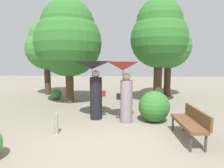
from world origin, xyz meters
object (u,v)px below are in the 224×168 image
at_px(tree_mid_right, 169,42).
at_px(path_marker_post, 56,124).
at_px(person_right, 124,81).
at_px(person_left, 93,77).
at_px(tree_mid_left, 46,46).
at_px(tree_near_right, 159,34).
at_px(tree_near_left, 68,38).
at_px(park_bench, 191,121).

bearing_deg(tree_mid_right, path_marker_post, -125.91).
bearing_deg(person_right, person_left, 72.28).
relative_size(person_left, tree_mid_right, 0.44).
distance_m(tree_mid_left, tree_mid_right, 7.15).
height_order(tree_mid_right, path_marker_post, tree_mid_right).
relative_size(person_left, path_marker_post, 3.54).
relative_size(tree_mid_left, tree_mid_right, 0.94).
bearing_deg(tree_near_right, person_right, -117.17).
relative_size(person_right, tree_mid_left, 0.47).
relative_size(tree_near_left, tree_near_right, 0.99).
xyz_separation_m(person_left, tree_near_left, (-1.60, 2.52, 1.63)).
xyz_separation_m(person_left, park_bench, (2.84, -1.65, -1.01)).
bearing_deg(tree_mid_left, tree_near_right, -15.48).
bearing_deg(path_marker_post, tree_mid_left, 114.18).
distance_m(person_left, tree_near_right, 4.34).
distance_m(person_left, tree_mid_right, 6.08).
bearing_deg(tree_near_left, park_bench, -43.22).
distance_m(person_right, tree_mid_right, 5.81).
height_order(tree_near_left, path_marker_post, tree_near_left).
bearing_deg(person_right, path_marker_post, 119.40).
bearing_deg(tree_near_right, tree_mid_left, 164.52).
relative_size(tree_near_left, tree_mid_right, 1.06).
height_order(person_left, path_marker_post, person_left).
bearing_deg(person_right, tree_near_left, 42.17).
height_order(park_bench, tree_near_left, tree_near_left).
distance_m(park_bench, tree_near_right, 5.32).
bearing_deg(path_marker_post, person_right, 30.68).
relative_size(park_bench, tree_mid_right, 0.33).
relative_size(park_bench, tree_mid_left, 0.35).
bearing_deg(tree_near_right, path_marker_post, -129.51).
height_order(tree_near_right, tree_mid_right, tree_near_right).
relative_size(tree_mid_right, path_marker_post, 8.03).
bearing_deg(tree_mid_right, person_right, -116.64).
bearing_deg(park_bench, path_marker_post, -96.31).
height_order(person_right, tree_mid_right, tree_mid_right).
bearing_deg(tree_near_left, tree_near_right, 4.43).
distance_m(tree_near_right, path_marker_post, 6.38).
xyz_separation_m(park_bench, tree_near_right, (-0.12, 4.51, 2.82)).
bearing_deg(tree_mid_right, tree_mid_left, -179.65).
bearing_deg(tree_near_left, person_right, -46.55).
distance_m(person_left, person_right, 1.14).
xyz_separation_m(person_right, tree_near_left, (-2.69, 2.84, 1.74)).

